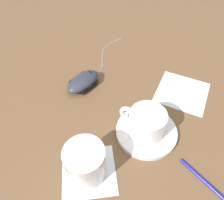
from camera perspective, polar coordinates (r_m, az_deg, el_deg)
name	(u,v)px	position (r m, az deg, el deg)	size (l,w,h in m)	color
ground_plane	(134,126)	(0.56, 5.72, -6.79)	(3.00, 3.00, 0.00)	brown
saucer	(146,132)	(0.54, 8.94, -8.16)	(0.15, 0.15, 0.01)	white
coffee_cup	(146,123)	(0.51, 8.89, -5.84)	(0.11, 0.09, 0.06)	white
computer_mouse	(83,81)	(0.64, -7.53, 4.83)	(0.12, 0.12, 0.04)	#2D3342
mouse_cable	(106,54)	(0.76, -1.57, 12.05)	(0.08, 0.21, 0.00)	gray
napkin_under_glass	(89,172)	(0.50, -6.03, -18.11)	(0.11, 0.11, 0.00)	white
drinking_glass	(85,162)	(0.46, -6.98, -15.82)	(0.08, 0.08, 0.08)	silver
napkin_spare	(182,92)	(0.66, 17.83, 1.98)	(0.14, 0.14, 0.00)	white
pen	(212,186)	(0.52, 24.56, -19.81)	(0.11, 0.13, 0.01)	navy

